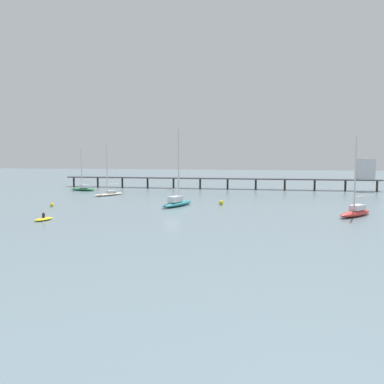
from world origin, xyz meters
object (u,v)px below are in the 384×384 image
Objects in this scene: sailboat_red at (356,211)px; dinghy_yellow at (44,219)px; sailboat_teal at (177,201)px; sailboat_cream at (109,192)px; pier at (278,175)px; mooring_buoy_inner at (221,203)px; sailboat_green at (83,188)px; mooring_buoy_near at (52,205)px.

dinghy_yellow is at bearing -163.24° from sailboat_red.
sailboat_red is at bearing -11.85° from sailboat_teal.
sailboat_cream reaches higher than dinghy_yellow.
sailboat_red is (9.90, -43.43, -3.05)m from pier.
dinghy_yellow reaches higher than mooring_buoy_inner.
sailboat_cream is 1.06× the size of sailboat_green.
pier is 36.06m from mooring_buoy_inner.
sailboat_teal is 7.67m from mooring_buoy_inner.
dinghy_yellow is (-39.90, -12.02, -0.52)m from sailboat_red.
dinghy_yellow is 14.49m from mooring_buoy_near.
sailboat_red is (45.27, -20.44, 0.08)m from sailboat_cream.
pier is at bearing 74.04° from mooring_buoy_inner.
sailboat_teal reaches higher than pier.
sailboat_teal is (-16.78, -37.83, -2.99)m from pier.
mooring_buoy_near is at bearing 179.01° from sailboat_red.
dinghy_yellow is at bearing -80.60° from sailboat_cream.
dinghy_yellow is at bearing -68.79° from sailboat_green.
pier reaches higher than mooring_buoy_near.
sailboat_red is (56.35, -30.36, 0.07)m from sailboat_green.
sailboat_cream is at bearing 99.40° from dinghy_yellow.
dinghy_yellow is (5.37, -32.46, -0.44)m from sailboat_cream.
sailboat_teal is 16.08× the size of mooring_buoy_inner.
sailboat_red reaches higher than dinghy_yellow.
pier is at bearing 33.02° from sailboat_cream.
sailboat_green is at bearing 149.62° from mooring_buoy_inner.
sailboat_teal is 20.44× the size of mooring_buoy_near.
mooring_buoy_near is at bearing -93.98° from sailboat_cream.
sailboat_teal is at bearing 53.12° from dinghy_yellow.
pier is 102.87× the size of mooring_buoy_inner.
sailboat_teal reaches higher than dinghy_yellow.
sailboat_red is 21.70m from mooring_buoy_inner.
pier is at bearing 61.59° from dinghy_yellow.
dinghy_yellow is 3.93× the size of mooring_buoy_inner.
pier is 7.57× the size of sailboat_cream.
sailboat_teal is 20.53m from mooring_buoy_near.
sailboat_red reaches higher than sailboat_cream.
sailboat_red reaches higher than sailboat_green.
pier reaches higher than mooring_buoy_inner.
sailboat_red reaches higher than mooring_buoy_near.
sailboat_red is at bearing -24.27° from mooring_buoy_inner.
pier is 48.35m from sailboat_green.
sailboat_cream is 14.87m from sailboat_green.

